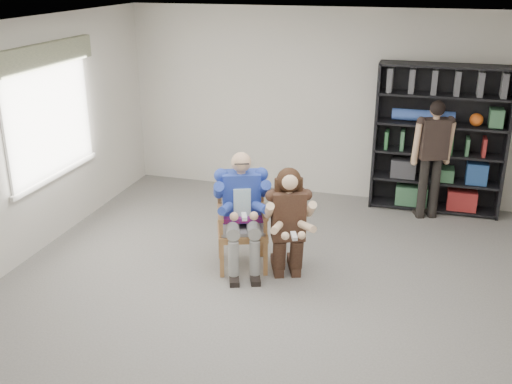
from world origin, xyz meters
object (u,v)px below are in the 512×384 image
(bookshelf, at_px, (439,140))
(armchair, at_px, (242,224))
(kneeling_woman, at_px, (289,226))
(standing_man, at_px, (432,161))
(seated_man, at_px, (242,211))

(bookshelf, bearing_deg, armchair, -131.00)
(kneeling_woman, bearing_deg, bookshelf, 37.73)
(armchair, bearing_deg, bookshelf, 27.83)
(bookshelf, distance_m, standing_man, 0.39)
(armchair, bearing_deg, standing_man, 24.86)
(seated_man, xyz_separation_m, standing_man, (2.06, 2.13, 0.13))
(bookshelf, bearing_deg, kneeling_woman, -121.11)
(kneeling_woman, relative_size, bookshelf, 0.61)
(armchair, distance_m, standing_man, 2.98)
(bookshelf, xyz_separation_m, standing_man, (-0.08, -0.32, -0.21))
(seated_man, relative_size, standing_man, 0.84)
(seated_man, distance_m, kneeling_woman, 0.60)
(armchair, distance_m, bookshelf, 3.29)
(armchair, height_order, standing_man, standing_man)
(standing_man, bearing_deg, armchair, -154.96)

